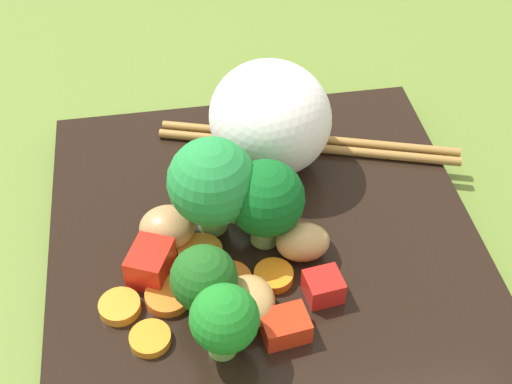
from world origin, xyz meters
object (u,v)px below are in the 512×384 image
at_px(carrot_slice_0, 200,252).
at_px(rice_mound, 270,118).
at_px(broccoli_floret_1, 224,320).
at_px(square_plate, 263,239).
at_px(chopstick_pair, 308,143).

bearing_deg(carrot_slice_0, rice_mound, 55.45).
bearing_deg(rice_mound, broccoli_floret_1, -107.65).
relative_size(square_plate, chopstick_pair, 1.28).
distance_m(broccoli_floret_1, carrot_slice_0, 0.08).
bearing_deg(rice_mound, carrot_slice_0, -124.55).
xyz_separation_m(rice_mound, carrot_slice_0, (-0.06, -0.08, -0.04)).
distance_m(rice_mound, chopstick_pair, 0.05).
height_order(rice_mound, chopstick_pair, rice_mound).
bearing_deg(broccoli_floret_1, square_plate, 68.31).
xyz_separation_m(broccoli_floret_1, carrot_slice_0, (-0.01, 0.07, -0.03)).
distance_m(rice_mound, broccoli_floret_1, 0.16).
bearing_deg(carrot_slice_0, chopstick_pair, 47.02).
bearing_deg(broccoli_floret_1, chopstick_pair, 64.34).
distance_m(square_plate, carrot_slice_0, 0.05).
relative_size(carrot_slice_0, chopstick_pair, 0.13).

